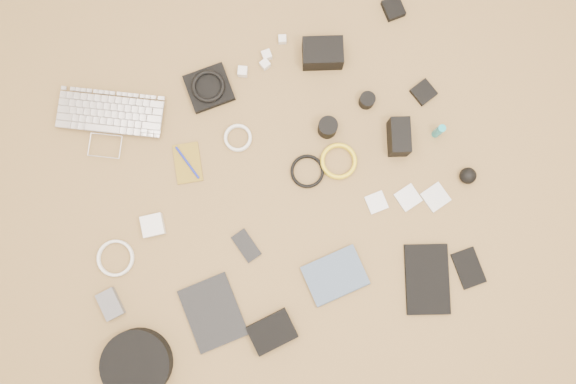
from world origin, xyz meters
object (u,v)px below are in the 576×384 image
object	(u,v)px
paperback	(344,296)
dslr_camera	(323,53)
tablet	(213,313)
laptop	(109,128)
phone	(246,246)
headphone_case	(137,364)

from	to	relation	value
paperback	dslr_camera	bearing A→B (deg)	-19.08
dslr_camera	tablet	xyz separation A→B (m)	(-0.63, -0.72, -0.03)
laptop	paperback	world-z (taller)	laptop
laptop	dslr_camera	distance (m)	0.78
dslr_camera	tablet	size ratio (longest dim) A/B	0.62
dslr_camera	paperback	world-z (taller)	dslr_camera
phone	paperback	size ratio (longest dim) A/B	0.55
paperback	headphone_case	bearing A→B (deg)	84.04
tablet	paperback	size ratio (longest dim) A/B	1.15
headphone_case	phone	bearing A→B (deg)	29.35
headphone_case	tablet	bearing A→B (deg)	15.55
headphone_case	paperback	world-z (taller)	headphone_case
tablet	paperback	bearing A→B (deg)	-14.94
dslr_camera	headphone_case	world-z (taller)	dslr_camera
laptop	dslr_camera	world-z (taller)	dslr_camera
laptop	tablet	world-z (taller)	laptop
dslr_camera	paperback	xyz separation A→B (m)	(-0.19, -0.81, -0.03)
dslr_camera	headphone_case	distance (m)	1.21
laptop	paperback	xyz separation A→B (m)	(0.59, -0.79, -0.00)
dslr_camera	headphone_case	bearing A→B (deg)	-122.14
dslr_camera	paperback	size ratio (longest dim) A/B	0.71
dslr_camera	phone	world-z (taller)	dslr_camera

